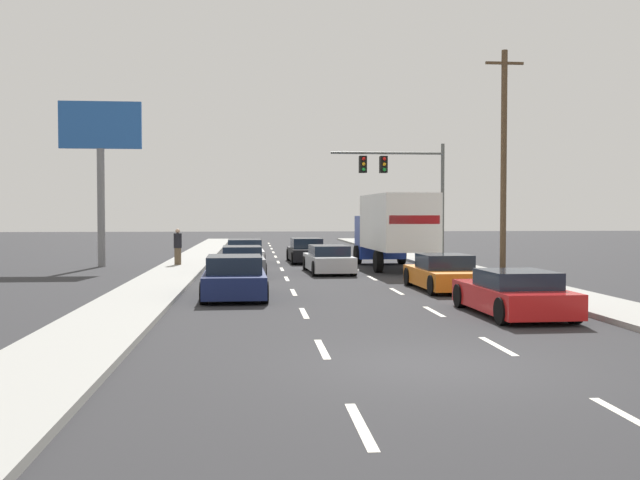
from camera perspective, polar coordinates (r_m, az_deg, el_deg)
ground_plane at (r=37.14m, az=-0.57°, el=-1.89°), size 140.00×140.00×0.00m
sidewalk_right at (r=33.36m, az=11.08°, el=-2.26°), size 2.21×80.00×0.14m
sidewalk_left at (r=32.21m, az=-11.19°, el=-2.41°), size 2.21×80.00×0.14m
lane_markings at (r=33.83m, az=-0.12°, el=-2.27°), size 3.54×62.00×0.01m
car_white at (r=37.21m, az=-5.92°, el=-1.00°), size 2.07×4.68×1.28m
car_gray at (r=30.25m, az=-6.11°, el=-1.71°), size 1.99×4.29×1.23m
car_navy at (r=22.43m, az=-6.70°, el=-2.97°), size 2.02×4.57×1.29m
car_black at (r=38.43m, az=-1.09°, el=-0.88°), size 1.93×4.52×1.29m
car_silver at (r=31.55m, az=0.67°, el=-1.56°), size 2.00×4.52×1.20m
box_truck at (r=34.01m, az=5.77°, el=1.10°), size 2.76×8.10×3.44m
car_orange at (r=24.85m, az=9.68°, el=-2.63°), size 1.98×4.36×1.20m
car_red at (r=19.00m, az=14.89°, el=-4.11°), size 2.04×4.32×1.15m
traffic_signal_mast at (r=41.90m, az=6.00°, el=5.15°), size 6.55×0.69×6.58m
utility_pole_mid at (r=35.30m, az=14.16°, el=6.33°), size 1.80×0.28×10.17m
roadside_billboard at (r=36.96m, az=-16.78°, el=6.79°), size 3.91×0.36×7.97m
pedestrian_near_corner at (r=35.32m, az=-11.06°, el=-0.52°), size 0.38×0.38×1.71m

